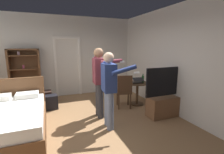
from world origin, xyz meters
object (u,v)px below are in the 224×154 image
(bookshelf, at_px, (25,73))
(side_table, at_px, (137,90))
(person_striped_shirt, at_px, (99,78))
(laptop, at_px, (137,81))
(tv_flatscreen, at_px, (166,101))
(bottle_on_table, at_px, (143,79))
(person_blue_shirt, at_px, (109,85))
(suitcase_dark, at_px, (42,98))
(suitcase_small, at_px, (47,103))
(bed, at_px, (9,121))
(wooden_chair, at_px, (124,90))

(bookshelf, relative_size, side_table, 2.46)
(side_table, distance_m, person_striped_shirt, 1.51)
(laptop, bearing_deg, side_table, 49.99)
(bookshelf, height_order, tv_flatscreen, bookshelf)
(bottle_on_table, bearing_deg, person_blue_shirt, -146.52)
(bookshelf, bearing_deg, person_blue_shirt, -54.73)
(bottle_on_table, relative_size, suitcase_dark, 0.48)
(laptop, xyz_separation_m, suitcase_small, (-2.59, 0.62, -0.55))
(side_table, bearing_deg, bed, -170.23)
(suitcase_small, bearing_deg, wooden_chair, -24.20)
(person_blue_shirt, distance_m, person_striped_shirt, 0.63)
(bed, relative_size, suitcase_dark, 3.67)
(tv_flatscreen, distance_m, side_table, 1.05)
(bottle_on_table, bearing_deg, laptop, 168.05)
(person_blue_shirt, bearing_deg, person_striped_shirt, 92.44)
(bookshelf, bearing_deg, bottle_on_table, -27.12)
(wooden_chair, bearing_deg, bottle_on_table, 4.60)
(side_table, bearing_deg, suitcase_small, 167.52)
(wooden_chair, bearing_deg, laptop, 10.67)
(tv_flatscreen, xyz_separation_m, laptop, (-0.29, 0.97, 0.36))
(person_blue_shirt, bearing_deg, suitcase_small, 128.73)
(laptop, bearing_deg, bookshelf, 152.14)
(person_striped_shirt, bearing_deg, bookshelf, 132.28)
(bed, height_order, wooden_chair, bed)
(bed, bearing_deg, bottle_on_table, 8.10)
(side_table, relative_size, suitcase_small, 1.21)
(bottle_on_table, height_order, suitcase_dark, bottle_on_table)
(suitcase_dark, bearing_deg, bed, -110.26)
(bookshelf, relative_size, wooden_chair, 1.74)
(bookshelf, relative_size, suitcase_small, 2.98)
(laptop, bearing_deg, bed, -170.85)
(person_blue_shirt, height_order, person_striped_shirt, person_striped_shirt)
(suitcase_small, bearing_deg, side_table, -18.03)
(bed, bearing_deg, wooden_chair, 8.90)
(laptop, bearing_deg, tv_flatscreen, -73.38)
(side_table, distance_m, person_blue_shirt, 1.76)
(bed, relative_size, wooden_chair, 2.10)
(wooden_chair, height_order, person_striped_shirt, person_striped_shirt)
(tv_flatscreen, bearing_deg, bottle_on_table, 96.97)
(wooden_chair, distance_m, person_blue_shirt, 1.29)
(wooden_chair, bearing_deg, side_table, 14.51)
(wooden_chair, relative_size, suitcase_dark, 1.74)
(bottle_on_table, distance_m, person_striped_shirt, 1.54)
(person_blue_shirt, xyz_separation_m, suitcase_small, (-1.31, 1.63, -0.77))
(suitcase_small, bearing_deg, bottle_on_table, -18.99)
(tv_flatscreen, height_order, person_striped_shirt, person_striped_shirt)
(laptop, xyz_separation_m, suitcase_dark, (-2.73, 1.12, -0.54))
(tv_flatscreen, relative_size, suitcase_dark, 2.27)
(bed, distance_m, tv_flatscreen, 3.63)
(bed, xyz_separation_m, bottle_on_table, (3.49, 0.50, 0.51))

